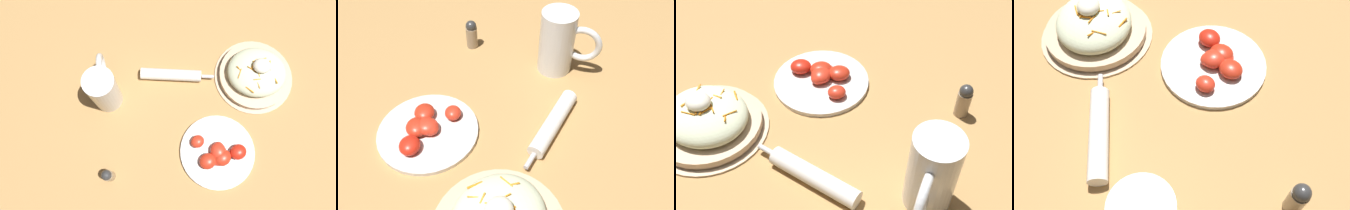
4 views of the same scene
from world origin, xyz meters
TOP-DOWN VIEW (x-y plane):
  - ground_plane at (0.00, 0.00)m, footprint 1.43×1.43m
  - salad_plate at (-0.25, -0.14)m, footprint 0.24×0.24m
  - beer_mug at (0.18, -0.06)m, footprint 0.08×0.15m
  - napkin_roll at (-0.01, -0.13)m, footprint 0.22×0.03m
  - tomato_plate at (-0.15, 0.10)m, footprint 0.21×0.21m
  - salt_shaker at (0.16, 0.18)m, footprint 0.03×0.03m

SIDE VIEW (x-z plane):
  - ground_plane at x=0.00m, z-range 0.00..0.00m
  - tomato_plate at x=-0.15m, z-range -0.01..0.03m
  - napkin_roll at x=-0.01m, z-range 0.00..0.03m
  - salad_plate at x=-0.25m, z-range -0.02..0.08m
  - salt_shaker at x=0.16m, z-range 0.00..0.08m
  - beer_mug at x=0.18m, z-range -0.01..0.15m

